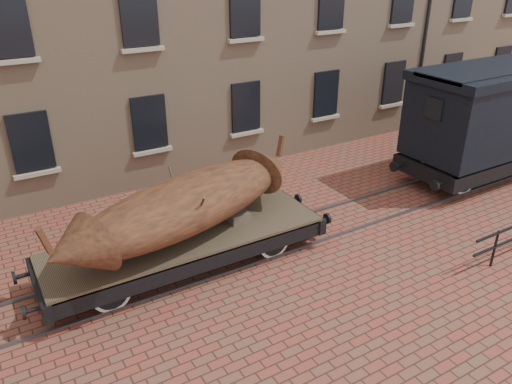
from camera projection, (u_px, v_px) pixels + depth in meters
ground at (303, 231)px, 13.97m from camera, size 90.00×90.00×0.00m
rail_track at (303, 230)px, 13.95m from camera, size 30.00×1.52×0.06m
flatcar_wagon at (186, 242)px, 12.04m from camera, size 7.62×2.07×1.15m
iron_boat at (187, 203)px, 11.64m from camera, size 6.91×3.59×1.66m
goods_van at (498, 108)px, 16.53m from camera, size 7.31×2.67×3.78m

